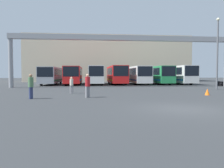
% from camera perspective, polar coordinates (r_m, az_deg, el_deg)
% --- Properties ---
extents(ground_plane, '(200.00, 200.00, 0.00)m').
position_cam_1_polar(ground_plane, '(12.00, 18.20, -6.22)').
color(ground_plane, '#2D3033').
extents(building_backdrop, '(40.57, 12.00, 11.27)m').
position_cam_1_polar(building_backdrop, '(57.91, -1.08, 6.35)').
color(building_backdrop, beige).
rests_on(building_backdrop, ground).
extents(overhead_gantry, '(31.31, 0.80, 7.25)m').
position_cam_1_polar(overhead_gantry, '(31.22, 3.17, 10.52)').
color(overhead_gantry, gray).
rests_on(overhead_gantry, ground).
extents(bus_slot_0, '(2.60, 11.49, 2.98)m').
position_cam_1_polar(bus_slot_0, '(39.74, -15.50, 2.34)').
color(bus_slot_0, '#999EA5').
rests_on(bus_slot_0, ground).
extents(bus_slot_1, '(2.62, 11.97, 3.10)m').
position_cam_1_polar(bus_slot_1, '(39.53, -9.96, 2.50)').
color(bus_slot_1, red).
rests_on(bus_slot_1, ground).
extents(bus_slot_2, '(2.50, 10.51, 3.18)m').
position_cam_1_polar(bus_slot_2, '(38.72, -4.37, 2.59)').
color(bus_slot_2, silver).
rests_on(bus_slot_2, ground).
extents(bus_slot_3, '(2.60, 11.20, 3.22)m').
position_cam_1_polar(bus_slot_3, '(39.35, 1.20, 2.64)').
color(bus_slot_3, red).
rests_on(bus_slot_3, ground).
extents(bus_slot_4, '(2.59, 11.17, 3.16)m').
position_cam_1_polar(bus_slot_4, '(39.98, 6.66, 2.57)').
color(bus_slot_4, silver).
rests_on(bus_slot_4, ground).
extents(bus_slot_5, '(2.49, 10.89, 3.19)m').
position_cam_1_polar(bus_slot_5, '(40.86, 11.95, 2.55)').
color(bus_slot_5, '#268C4C').
rests_on(bus_slot_5, ground).
extents(bus_slot_6, '(2.58, 11.93, 3.27)m').
position_cam_1_polar(bus_slot_6, '(42.66, 16.64, 2.56)').
color(bus_slot_6, silver).
rests_on(bus_slot_6, ground).
extents(pedestrian_far_center, '(0.33, 0.33, 1.57)m').
position_cam_1_polar(pedestrian_far_center, '(20.86, -10.53, -0.16)').
color(pedestrian_far_center, gray).
rests_on(pedestrian_far_center, ground).
extents(pedestrian_near_right, '(0.38, 0.38, 1.83)m').
position_cam_1_polar(pedestrian_near_right, '(16.94, -6.38, -0.27)').
color(pedestrian_near_right, gray).
rests_on(pedestrian_near_right, ground).
extents(pedestrian_mid_right, '(0.38, 0.38, 1.82)m').
position_cam_1_polar(pedestrian_mid_right, '(17.01, -20.44, -0.42)').
color(pedestrian_mid_right, navy).
rests_on(pedestrian_mid_right, ground).
extents(traffic_cone, '(0.41, 0.41, 0.58)m').
position_cam_1_polar(traffic_cone, '(20.54, 23.64, -1.89)').
color(traffic_cone, orange).
rests_on(traffic_cone, ground).
extents(tire_stack, '(1.04, 1.04, 0.72)m').
position_cam_1_polar(tire_stack, '(37.19, 26.38, 0.07)').
color(tire_stack, black).
rests_on(tire_stack, ground).
extents(lamp_post, '(0.36, 0.36, 8.41)m').
position_cam_1_polar(lamp_post, '(28.82, 25.83, 7.82)').
color(lamp_post, '#595B60').
rests_on(lamp_post, ground).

